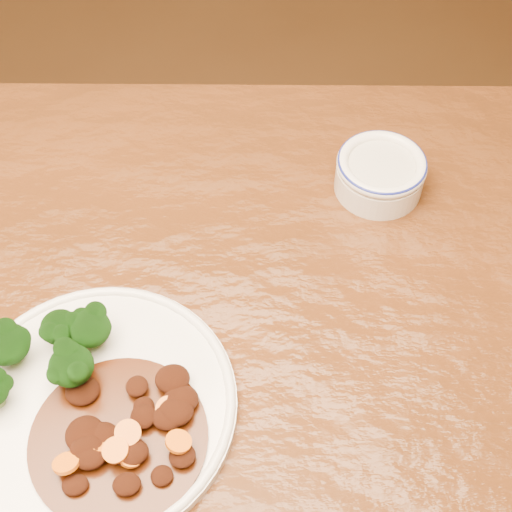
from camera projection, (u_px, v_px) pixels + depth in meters
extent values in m
cube|color=#4E250D|center=(110.00, 364.00, 0.79)|extent=(1.61, 1.10, 0.04)
cylinder|color=white|center=(97.00, 407.00, 0.73)|extent=(0.29, 0.29, 0.01)
torus|color=white|center=(96.00, 404.00, 0.73)|extent=(0.29, 0.29, 0.01)
cylinder|color=#74944C|center=(14.00, 355.00, 0.75)|extent=(0.01, 0.01, 0.02)
ellipsoid|color=black|center=(7.00, 344.00, 0.73)|extent=(0.05, 0.05, 0.04)
cylinder|color=#74944C|center=(64.00, 337.00, 0.76)|extent=(0.01, 0.01, 0.02)
ellipsoid|color=black|center=(60.00, 327.00, 0.75)|extent=(0.04, 0.04, 0.03)
cylinder|color=#74944C|center=(94.00, 339.00, 0.76)|extent=(0.01, 0.01, 0.02)
ellipsoid|color=black|center=(90.00, 328.00, 0.74)|extent=(0.04, 0.04, 0.03)
cylinder|color=#74944C|center=(76.00, 377.00, 0.74)|extent=(0.01, 0.01, 0.02)
ellipsoid|color=black|center=(71.00, 366.00, 0.72)|extent=(0.05, 0.05, 0.04)
cylinder|color=#431C07|center=(119.00, 439.00, 0.70)|extent=(0.18, 0.18, 0.00)
ellipsoid|color=black|center=(143.00, 416.00, 0.70)|extent=(0.03, 0.03, 0.01)
ellipsoid|color=black|center=(87.00, 389.00, 0.73)|extent=(0.03, 0.03, 0.01)
ellipsoid|color=black|center=(168.00, 417.00, 0.70)|extent=(0.03, 0.03, 0.02)
ellipsoid|color=black|center=(87.00, 448.00, 0.68)|extent=(0.03, 0.03, 0.02)
ellipsoid|color=black|center=(82.00, 391.00, 0.72)|extent=(0.04, 0.03, 0.02)
ellipsoid|color=black|center=(137.00, 386.00, 0.72)|extent=(0.02, 0.02, 0.01)
ellipsoid|color=black|center=(85.00, 434.00, 0.69)|extent=(0.04, 0.04, 0.02)
ellipsoid|color=black|center=(127.00, 484.00, 0.67)|extent=(0.03, 0.02, 0.01)
ellipsoid|color=black|center=(182.00, 456.00, 0.68)|extent=(0.03, 0.03, 0.01)
ellipsoid|color=black|center=(90.00, 457.00, 0.68)|extent=(0.03, 0.03, 0.02)
ellipsoid|color=black|center=(172.00, 379.00, 0.73)|extent=(0.04, 0.03, 0.02)
ellipsoid|color=black|center=(181.00, 399.00, 0.72)|extent=(0.04, 0.03, 0.02)
ellipsoid|color=black|center=(144.00, 406.00, 0.72)|extent=(0.02, 0.02, 0.01)
ellipsoid|color=black|center=(75.00, 485.00, 0.67)|extent=(0.03, 0.02, 0.01)
ellipsoid|color=black|center=(101.00, 436.00, 0.69)|extent=(0.04, 0.03, 0.02)
ellipsoid|color=black|center=(176.00, 412.00, 0.71)|extent=(0.04, 0.03, 0.02)
ellipsoid|color=black|center=(130.00, 452.00, 0.68)|extent=(0.04, 0.03, 0.02)
ellipsoid|color=black|center=(162.00, 476.00, 0.67)|extent=(0.02, 0.02, 0.01)
cylinder|color=#DC5E0B|center=(168.00, 408.00, 0.71)|extent=(0.03, 0.03, 0.01)
cylinder|color=#DC5E0B|center=(178.00, 442.00, 0.68)|extent=(0.03, 0.03, 0.01)
cylinder|color=#DC5E0B|center=(115.00, 450.00, 0.67)|extent=(0.04, 0.04, 0.01)
cylinder|color=#DC5E0B|center=(128.00, 433.00, 0.68)|extent=(0.04, 0.04, 0.01)
cylinder|color=#DC5E0B|center=(130.00, 455.00, 0.68)|extent=(0.03, 0.04, 0.02)
cylinder|color=#DC5E0B|center=(102.00, 442.00, 0.69)|extent=(0.04, 0.04, 0.01)
cylinder|color=#DC5E0B|center=(66.00, 463.00, 0.67)|extent=(0.04, 0.04, 0.02)
cylinder|color=white|center=(379.00, 178.00, 0.91)|extent=(0.11, 0.11, 0.04)
cylinder|color=beige|center=(381.00, 166.00, 0.89)|extent=(0.09, 0.09, 0.01)
torus|color=white|center=(382.00, 164.00, 0.89)|extent=(0.11, 0.11, 0.01)
torus|color=navy|center=(382.00, 162.00, 0.88)|extent=(0.11, 0.11, 0.01)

